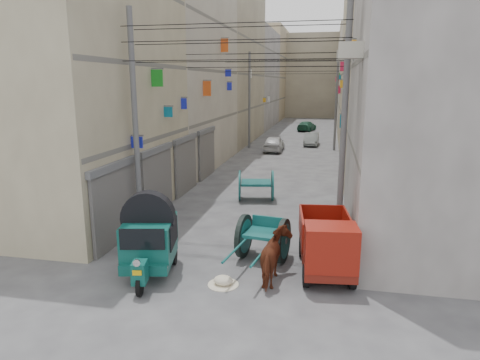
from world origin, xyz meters
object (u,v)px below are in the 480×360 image
(distant_car_grey, at_px, (311,139))
(horse, at_px, (276,257))
(tonga_cart, at_px, (263,237))
(mini_truck, at_px, (327,249))
(distant_car_green, at_px, (307,126))
(auto_rickshaw, at_px, (149,237))
(feed_sack, at_px, (223,280))
(distant_car_white, at_px, (274,144))
(second_cart, at_px, (256,184))

(distant_car_grey, bearing_deg, horse, -88.16)
(tonga_cart, distance_m, mini_truck, 2.17)
(mini_truck, xyz_separation_m, distant_car_green, (-2.72, 38.80, -0.31))
(auto_rickshaw, distance_m, feed_sack, 2.50)
(feed_sack, bearing_deg, distant_car_white, 94.04)
(distant_car_grey, xyz_separation_m, distant_car_green, (-1.08, 11.92, -0.01))
(mini_truck, xyz_separation_m, feed_sack, (-2.79, -1.13, -0.73))
(distant_car_white, height_order, distant_car_grey, distant_car_white)
(horse, bearing_deg, mini_truck, -156.86)
(second_cart, distance_m, distant_car_green, 31.06)
(distant_car_grey, bearing_deg, tonga_cart, -89.43)
(tonga_cart, xyz_separation_m, distant_car_green, (-0.73, 37.94, -0.18))
(feed_sack, bearing_deg, distant_car_green, 89.89)
(tonga_cart, height_order, feed_sack, tonga_cart)
(tonga_cart, distance_m, distant_car_white, 22.10)
(auto_rickshaw, bearing_deg, feed_sack, -19.19)
(second_cart, height_order, distant_car_white, second_cart)
(distant_car_green, bearing_deg, mini_truck, 106.15)
(distant_car_white, relative_size, distant_car_green, 0.98)
(feed_sack, bearing_deg, distant_car_grey, 87.64)
(auto_rickshaw, distance_m, second_cart, 8.74)
(tonga_cart, bearing_deg, distant_car_grey, 97.78)
(distant_car_grey, bearing_deg, auto_rickshaw, -95.73)
(horse, relative_size, distant_car_green, 0.46)
(feed_sack, height_order, horse, horse)
(horse, bearing_deg, distant_car_grey, -90.73)
(tonga_cart, height_order, mini_truck, mini_truck)
(tonga_cart, distance_m, feed_sack, 2.23)
(mini_truck, bearing_deg, feed_sack, -164.69)
(auto_rickshaw, height_order, second_cart, auto_rickshaw)
(tonga_cart, xyz_separation_m, mini_truck, (1.98, -0.86, 0.13))
(auto_rickshaw, height_order, horse, auto_rickshaw)
(feed_sack, height_order, distant_car_grey, distant_car_grey)
(feed_sack, relative_size, distant_car_green, 0.14)
(mini_truck, relative_size, second_cart, 1.79)
(mini_truck, relative_size, horse, 1.90)
(distant_car_grey, bearing_deg, mini_truck, -85.18)
(feed_sack, height_order, distant_car_white, distant_car_white)
(feed_sack, distance_m, distant_car_grey, 28.04)
(distant_car_white, height_order, distant_car_green, distant_car_white)
(mini_truck, height_order, second_cart, mini_truck)
(mini_truck, bearing_deg, distant_car_green, 87.30)
(mini_truck, height_order, feed_sack, mini_truck)
(distant_car_grey, distance_m, distant_car_green, 11.97)
(distant_car_white, bearing_deg, horse, 97.05)
(auto_rickshaw, xyz_separation_m, horse, (3.68, 0.20, -0.37))
(feed_sack, bearing_deg, mini_truck, 22.01)
(distant_car_white, relative_size, distant_car_grey, 1.10)
(feed_sack, bearing_deg, horse, 19.57)
(auto_rickshaw, bearing_deg, distant_car_white, 76.85)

